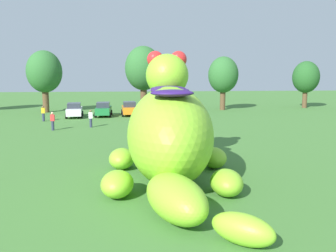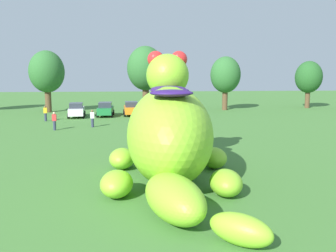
# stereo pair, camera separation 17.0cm
# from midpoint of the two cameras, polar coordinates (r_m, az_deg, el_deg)

# --- Properties ---
(ground_plane) EXTENTS (160.00, 160.00, 0.00)m
(ground_plane) POSITION_cam_midpoint_polar(r_m,az_deg,el_deg) (18.98, -1.11, -7.78)
(ground_plane) COLOR #427533
(giant_inflatable_creature) EXTENTS (6.75, 12.91, 6.59)m
(giant_inflatable_creature) POSITION_cam_midpoint_polar(r_m,az_deg,el_deg) (17.47, 0.09, -1.11)
(giant_inflatable_creature) COLOR #8CD12D
(giant_inflatable_creature) RESTS_ON ground
(car_white) EXTENTS (2.26, 4.25, 1.72)m
(car_white) POSITION_cam_midpoint_polar(r_m,az_deg,el_deg) (43.77, -14.88, 2.48)
(car_white) COLOR white
(car_white) RESTS_ON ground
(car_green) EXTENTS (1.95, 4.10, 1.72)m
(car_green) POSITION_cam_midpoint_polar(r_m,az_deg,el_deg) (44.00, -10.41, 2.66)
(car_green) COLOR #1E7238
(car_green) RESTS_ON ground
(car_orange) EXTENTS (2.16, 4.21, 1.72)m
(car_orange) POSITION_cam_midpoint_polar(r_m,az_deg,el_deg) (44.38, -6.33, 2.80)
(car_orange) COLOR orange
(car_orange) RESTS_ON ground
(car_black) EXTENTS (1.98, 4.12, 1.72)m
(car_black) POSITION_cam_midpoint_polar(r_m,az_deg,el_deg) (44.32, -2.11, 2.84)
(car_black) COLOR black
(car_black) RESTS_ON ground
(tree_left) EXTENTS (4.59, 4.59, 8.15)m
(tree_left) POSITION_cam_midpoint_polar(r_m,az_deg,el_deg) (50.04, -19.30, 8.16)
(tree_left) COLOR brown
(tree_left) RESTS_ON ground
(tree_mid_left) EXTENTS (4.97, 4.97, 8.82)m
(tree_mid_left) POSITION_cam_midpoint_polar(r_m,az_deg,el_deg) (48.87, -4.07, 9.13)
(tree_mid_left) COLOR brown
(tree_mid_left) RESTS_ON ground
(tree_centre_left) EXTENTS (4.22, 4.22, 7.49)m
(tree_centre_left) POSITION_cam_midpoint_polar(r_m,az_deg,el_deg) (51.09, 8.75, 8.07)
(tree_centre_left) COLOR brown
(tree_centre_left) RESTS_ON ground
(tree_centre) EXTENTS (3.91, 3.91, 6.94)m
(tree_centre) POSITION_cam_midpoint_polar(r_m,az_deg,el_deg) (57.15, 21.15, 7.28)
(tree_centre) COLOR brown
(tree_centre) RESTS_ON ground
(spectator_near_inflatable) EXTENTS (0.38, 0.26, 1.71)m
(spectator_near_inflatable) POSITION_cam_midpoint_polar(r_m,az_deg,el_deg) (41.21, -19.46, 1.89)
(spectator_near_inflatable) COLOR #2D334C
(spectator_near_inflatable) RESTS_ON ground
(spectator_mid_field) EXTENTS (0.38, 0.26, 1.71)m
(spectator_mid_field) POSITION_cam_midpoint_polar(r_m,az_deg,el_deg) (39.64, -1.24, 2.14)
(spectator_mid_field) COLOR #2D334C
(spectator_mid_field) RESTS_ON ground
(spectator_by_cars) EXTENTS (0.38, 0.26, 1.71)m
(spectator_by_cars) POSITION_cam_midpoint_polar(r_m,az_deg,el_deg) (37.14, 0.89, 1.69)
(spectator_by_cars) COLOR black
(spectator_by_cars) RESTS_ON ground
(spectator_wandering) EXTENTS (0.38, 0.26, 1.71)m
(spectator_wandering) POSITION_cam_midpoint_polar(r_m,az_deg,el_deg) (34.52, -18.14, 0.72)
(spectator_wandering) COLOR #2D334C
(spectator_wandering) RESTS_ON ground
(spectator_far_side) EXTENTS (0.38, 0.26, 1.71)m
(spectator_far_side) POSITION_cam_midpoint_polar(r_m,az_deg,el_deg) (35.47, -12.41, 1.16)
(spectator_far_side) COLOR #2D334C
(spectator_far_side) RESTS_ON ground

